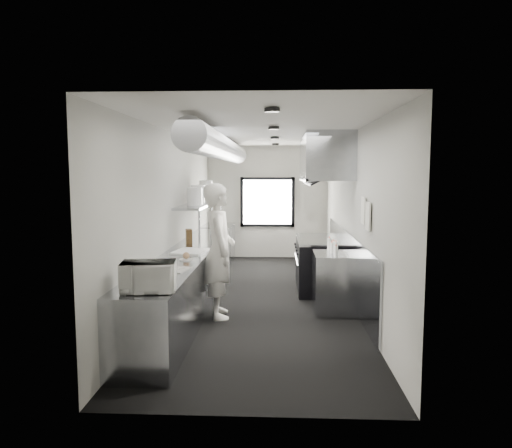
# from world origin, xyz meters

# --- Properties ---
(floor) EXTENTS (3.00, 8.00, 0.01)m
(floor) POSITION_xyz_m (0.00, 0.00, 0.00)
(floor) COLOR black
(floor) RESTS_ON ground
(ceiling) EXTENTS (3.00, 8.00, 0.01)m
(ceiling) POSITION_xyz_m (0.00, 0.00, 2.80)
(ceiling) COLOR beige
(ceiling) RESTS_ON wall_back
(wall_back) EXTENTS (3.00, 0.02, 2.80)m
(wall_back) POSITION_xyz_m (0.00, 4.00, 1.40)
(wall_back) COLOR #AFAEA6
(wall_back) RESTS_ON floor
(wall_front) EXTENTS (3.00, 0.02, 2.80)m
(wall_front) POSITION_xyz_m (0.00, -4.00, 1.40)
(wall_front) COLOR #AFAEA6
(wall_front) RESTS_ON floor
(wall_left) EXTENTS (0.02, 8.00, 2.80)m
(wall_left) POSITION_xyz_m (-1.50, 0.00, 1.40)
(wall_left) COLOR #AFAEA6
(wall_left) RESTS_ON floor
(wall_right) EXTENTS (0.02, 8.00, 2.80)m
(wall_right) POSITION_xyz_m (1.50, 0.00, 1.40)
(wall_right) COLOR #AFAEA6
(wall_right) RESTS_ON floor
(wall_cladding) EXTENTS (0.03, 5.50, 1.10)m
(wall_cladding) POSITION_xyz_m (1.48, 0.30, 0.55)
(wall_cladding) COLOR #92959F
(wall_cladding) RESTS_ON wall_right
(hvac_duct) EXTENTS (0.40, 6.40, 0.40)m
(hvac_duct) POSITION_xyz_m (-0.70, 0.40, 2.55)
(hvac_duct) COLOR #92949A
(hvac_duct) RESTS_ON ceiling
(service_window) EXTENTS (1.36, 0.05, 1.25)m
(service_window) POSITION_xyz_m (0.00, 3.96, 1.40)
(service_window) COLOR white
(service_window) RESTS_ON wall_back
(exhaust_hood) EXTENTS (0.81, 2.20, 0.88)m
(exhaust_hood) POSITION_xyz_m (1.10, 0.70, 2.39)
(exhaust_hood) COLOR #92959F
(exhaust_hood) RESTS_ON ceiling
(prep_counter) EXTENTS (0.70, 6.00, 0.90)m
(prep_counter) POSITION_xyz_m (-1.15, -0.50, 0.45)
(prep_counter) COLOR #92959F
(prep_counter) RESTS_ON floor
(pass_shelf) EXTENTS (0.45, 3.00, 0.68)m
(pass_shelf) POSITION_xyz_m (-1.19, 1.00, 1.54)
(pass_shelf) COLOR #92959F
(pass_shelf) RESTS_ON prep_counter
(range) EXTENTS (0.88, 1.60, 0.94)m
(range) POSITION_xyz_m (1.04, 0.70, 0.47)
(range) COLOR black
(range) RESTS_ON floor
(bottle_station) EXTENTS (0.65, 0.80, 0.90)m
(bottle_station) POSITION_xyz_m (1.15, -0.70, 0.45)
(bottle_station) COLOR #92959F
(bottle_station) RESTS_ON floor
(far_work_table) EXTENTS (0.70, 1.20, 0.90)m
(far_work_table) POSITION_xyz_m (-1.15, 3.20, 0.45)
(far_work_table) COLOR #92959F
(far_work_table) RESTS_ON floor
(notice_sheet_a) EXTENTS (0.02, 0.28, 0.38)m
(notice_sheet_a) POSITION_xyz_m (1.47, -1.20, 1.60)
(notice_sheet_a) COLOR white
(notice_sheet_a) RESTS_ON wall_right
(notice_sheet_b) EXTENTS (0.02, 0.28, 0.38)m
(notice_sheet_b) POSITION_xyz_m (1.47, -1.55, 1.55)
(notice_sheet_b) COLOR white
(notice_sheet_b) RESTS_ON wall_right
(line_cook) EXTENTS (0.62, 0.81, 1.98)m
(line_cook) POSITION_xyz_m (-0.60, -1.06, 0.99)
(line_cook) COLOR silver
(line_cook) RESTS_ON floor
(microwave) EXTENTS (0.57, 0.47, 0.31)m
(microwave) POSITION_xyz_m (-1.08, -3.15, 1.06)
(microwave) COLOR white
(microwave) RESTS_ON prep_counter
(deli_tub_a) EXTENTS (0.15, 0.15, 0.10)m
(deli_tub_a) POSITION_xyz_m (-1.27, -2.58, 0.95)
(deli_tub_a) COLOR beige
(deli_tub_a) RESTS_ON prep_counter
(deli_tub_b) EXTENTS (0.20, 0.20, 0.11)m
(deli_tub_b) POSITION_xyz_m (-1.30, -2.56, 0.96)
(deli_tub_b) COLOR beige
(deli_tub_b) RESTS_ON prep_counter
(newspaper) EXTENTS (0.39, 0.45, 0.01)m
(newspaper) POSITION_xyz_m (-1.04, -2.04, 0.90)
(newspaper) COLOR silver
(newspaper) RESTS_ON prep_counter
(small_plate) EXTENTS (0.22, 0.22, 0.02)m
(small_plate) POSITION_xyz_m (-1.03, -1.36, 0.91)
(small_plate) COLOR silver
(small_plate) RESTS_ON prep_counter
(pastry) EXTENTS (0.10, 0.10, 0.10)m
(pastry) POSITION_xyz_m (-1.03, -1.36, 0.97)
(pastry) COLOR tan
(pastry) RESTS_ON small_plate
(cutting_board) EXTENTS (0.56, 0.69, 0.02)m
(cutting_board) POSITION_xyz_m (-1.10, -0.65, 0.91)
(cutting_board) COLOR white
(cutting_board) RESTS_ON prep_counter
(knife_block) EXTENTS (0.16, 0.24, 0.24)m
(knife_block) POSITION_xyz_m (-1.30, 0.28, 1.02)
(knife_block) COLOR brown
(knife_block) RESTS_ON prep_counter
(plate_stack_a) EXTENTS (0.27, 0.27, 0.31)m
(plate_stack_a) POSITION_xyz_m (-1.17, 0.22, 1.72)
(plate_stack_a) COLOR silver
(plate_stack_a) RESTS_ON pass_shelf
(plate_stack_b) EXTENTS (0.31, 0.31, 0.34)m
(plate_stack_b) POSITION_xyz_m (-1.21, 0.75, 1.74)
(plate_stack_b) COLOR silver
(plate_stack_b) RESTS_ON pass_shelf
(plate_stack_c) EXTENTS (0.28, 0.28, 0.33)m
(plate_stack_c) POSITION_xyz_m (-1.19, 1.25, 1.74)
(plate_stack_c) COLOR silver
(plate_stack_c) RESTS_ON pass_shelf
(plate_stack_d) EXTENTS (0.33, 0.33, 0.41)m
(plate_stack_d) POSITION_xyz_m (-1.21, 1.79, 1.77)
(plate_stack_d) COLOR silver
(plate_stack_d) RESTS_ON pass_shelf
(squeeze_bottle_a) EXTENTS (0.06, 0.06, 0.16)m
(squeeze_bottle_a) POSITION_xyz_m (1.12, -1.02, 0.98)
(squeeze_bottle_a) COLOR white
(squeeze_bottle_a) RESTS_ON bottle_station
(squeeze_bottle_b) EXTENTS (0.08, 0.08, 0.20)m
(squeeze_bottle_b) POSITION_xyz_m (1.13, -0.86, 1.00)
(squeeze_bottle_b) COLOR white
(squeeze_bottle_b) RESTS_ON bottle_station
(squeeze_bottle_c) EXTENTS (0.06, 0.06, 0.17)m
(squeeze_bottle_c) POSITION_xyz_m (1.10, -0.68, 0.98)
(squeeze_bottle_c) COLOR white
(squeeze_bottle_c) RESTS_ON bottle_station
(squeeze_bottle_d) EXTENTS (0.06, 0.06, 0.17)m
(squeeze_bottle_d) POSITION_xyz_m (1.13, -0.59, 0.99)
(squeeze_bottle_d) COLOR white
(squeeze_bottle_d) RESTS_ON bottle_station
(squeeze_bottle_e) EXTENTS (0.08, 0.08, 0.19)m
(squeeze_bottle_e) POSITION_xyz_m (1.09, -0.39, 1.00)
(squeeze_bottle_e) COLOR white
(squeeze_bottle_e) RESTS_ON bottle_station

